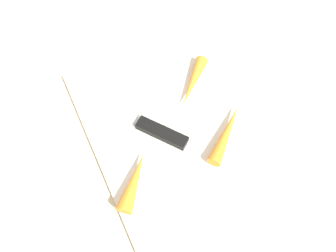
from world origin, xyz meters
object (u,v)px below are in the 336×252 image
knife (155,130)px  carrot_medium (193,82)px  cutting_board (168,128)px  carrot_shortest (134,181)px  carrot_longest (226,133)px

knife → carrot_medium: 0.11m
cutting_board → carrot_shortest: (-0.07, 0.09, 0.02)m
cutting_board → carrot_longest: size_ratio=3.08×
knife → carrot_shortest: 0.10m
knife → carrot_medium: (0.06, -0.10, 0.01)m
knife → carrot_longest: bearing=-156.9°
knife → carrot_shortest: carrot_shortest is taller
knife → carrot_medium: size_ratio=1.63×
carrot_medium → carrot_longest: bearing=47.8°
knife → carrot_medium: bearing=-98.0°
knife → carrot_medium: carrot_medium is taller
carrot_longest → carrot_medium: size_ratio=1.11×
carrot_longest → knife: bearing=110.8°
knife → carrot_longest: (-0.06, -0.10, 0.01)m
carrot_shortest → carrot_medium: size_ratio=0.90×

